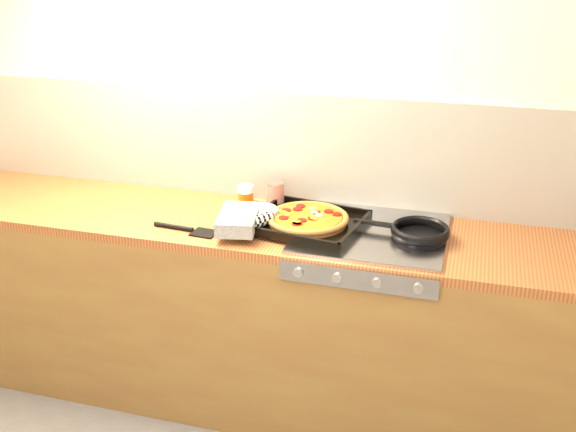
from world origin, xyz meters
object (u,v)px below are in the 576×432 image
(tomato_can, at_px, (275,195))
(juice_glass, at_px, (246,198))
(frying_pan, at_px, (419,232))
(pizza_on_tray, at_px, (289,219))

(tomato_can, height_order, juice_glass, tomato_can)
(frying_pan, height_order, tomato_can, tomato_can)
(tomato_can, bearing_deg, juice_glass, -145.11)
(pizza_on_tray, relative_size, frying_pan, 1.52)
(tomato_can, distance_m, juice_glass, 0.14)
(pizza_on_tray, distance_m, frying_pan, 0.53)
(pizza_on_tray, height_order, juice_glass, juice_glass)
(pizza_on_tray, relative_size, tomato_can, 5.06)
(frying_pan, xyz_separation_m, tomato_can, (-0.66, 0.18, 0.02))
(pizza_on_tray, bearing_deg, tomato_can, 120.38)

